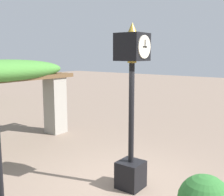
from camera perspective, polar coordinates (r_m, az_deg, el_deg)
The scene contains 3 objects.
ground_plane at distance 6.37m, azimuth 2.33°, elevation -17.58°, with size 60.00×60.00×0.00m, color #7F6B5B.
pedestal_clock at distance 5.79m, azimuth 3.97°, elevation -1.99°, with size 0.55×0.59×3.46m.
pergola at distance 8.99m, azimuth -21.38°, elevation 2.80°, with size 5.27×1.19×2.68m.
Camera 1 is at (-4.70, -3.21, 2.85)m, focal length 45.00 mm.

